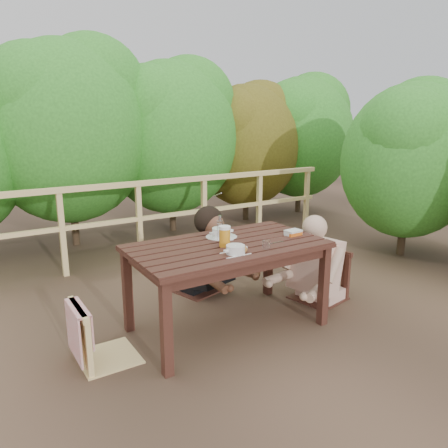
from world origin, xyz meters
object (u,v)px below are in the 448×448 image
tumbler (266,245)px  chair_right (320,255)px  bread_roll (240,250)px  soup_far (221,233)px  bottle (220,229)px  butter_tub (293,233)px  chair_left (105,304)px  soup_near (236,250)px  diner_right (324,229)px  woman (196,225)px  chair_far (197,246)px  table (227,287)px  beer_glass (225,237)px

tumbler → chair_right: bearing=18.8°
tumbler → bread_roll: bearing=172.6°
soup_far → bottle: bottle is taller
butter_tub → chair_left: bearing=171.3°
chair_right → butter_tub: (-0.45, -0.11, 0.30)m
chair_left → soup_near: size_ratio=3.60×
chair_right → bread_roll: (-1.12, -0.27, 0.31)m
diner_right → soup_far: size_ratio=5.26×
woman → diner_right: bearing=120.7°
diner_right → chair_far: bearing=36.8°
soup_near → tumbler: tumbler is taller
woman → bread_roll: (-0.22, -1.13, 0.08)m
table → diner_right: size_ratio=1.11×
diner_right → beer_glass: bearing=82.3°
chair_left → tumbler: chair_left is taller
bottle → tumbler: size_ratio=2.78×
diner_right → beer_glass: size_ratio=7.96×
bottle → butter_tub: bottle is taller
soup_far → bread_roll: bearing=-103.9°
chair_right → soup_near: size_ratio=3.78×
chair_far → bottle: (-0.18, -0.75, 0.37)m
woman → butter_tub: 1.07m
diner_right → tumbler: (-0.93, -0.30, 0.06)m
diner_right → butter_tub: 0.50m
chair_left → chair_far: 1.45m
chair_left → table: bearing=-93.5°
chair_right → bread_roll: chair_right is taller
chair_left → chair_far: size_ratio=0.91×
table → chair_far: (0.18, 0.86, 0.11)m
table → chair_left: (-1.02, 0.05, 0.07)m
diner_right → tumbler: diner_right is taller
woman → butter_tub: woman is taller
soup_far → chair_right: bearing=-10.0°
diner_right → beer_glass: 1.17m
chair_left → chair_right: bearing=-91.3°
chair_left → bread_roll: size_ratio=7.03×
chair_right → tumbler: (-0.90, -0.30, 0.32)m
chair_right → tumbler: chair_right is taller
diner_right → soup_far: 1.06m
beer_glass → chair_right: bearing=3.7°
butter_tub → chair_far: bearing=111.4°
woman → beer_glass: (-0.24, -0.93, 0.13)m
beer_glass → tumbler: (0.24, -0.23, -0.05)m
chair_right → diner_right: size_ratio=0.64×
chair_left → bottle: bearing=-87.1°
bottle → tumbler: bearing=-64.7°
woman → chair_left: bearing=17.9°
table → woman: (0.18, 0.88, 0.32)m
bottle → diner_right: bearing=-4.6°
table → soup_near: (-0.09, -0.26, 0.41)m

